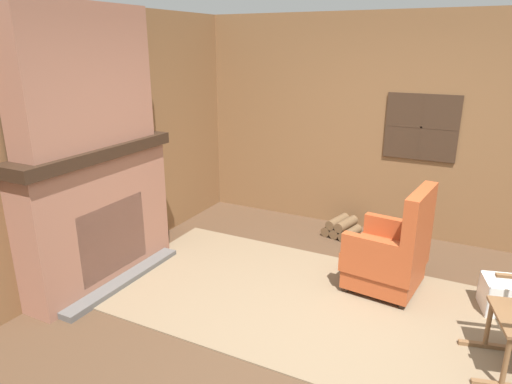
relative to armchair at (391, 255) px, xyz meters
The scene contains 12 objects.
ground_plane 1.15m from the armchair, 104.09° to the right, with size 14.00×14.00×0.00m, color #4C3523.
wood_panel_wall_left 3.15m from the armchair, 159.37° to the right, with size 0.06×5.63×2.63m.
wood_panel_wall_back 1.78m from the armchair, 99.94° to the left, with size 5.63×0.09×2.63m.
fireplace_hearth 2.82m from the armchair, 157.81° to the right, with size 0.56×1.75×1.36m.
chimney_breast 3.24m from the armchair, 157.90° to the right, with size 0.31×1.45×1.24m.
area_rug 0.88m from the armchair, 135.69° to the right, with size 3.89×1.98×0.01m.
armchair is the anchor object (origin of this frame).
firewood_stack 1.36m from the armchair, 126.24° to the left, with size 0.44×0.45×0.22m.
laundry_basket 1.06m from the armchair, ahead, with size 0.53×0.44×0.30m.
oil_lamp_vase 3.20m from the armchair, 151.03° to the right, with size 0.12×0.12×0.22m.
storage_case 2.88m from the armchair, behind, with size 0.14×0.28×0.12m.
decorative_plate_on_mantel 3.03m from the armchair, 160.49° to the right, with size 0.06×0.24×0.23m.
Camera 1 is at (0.90, -2.99, 2.27)m, focal length 32.00 mm.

